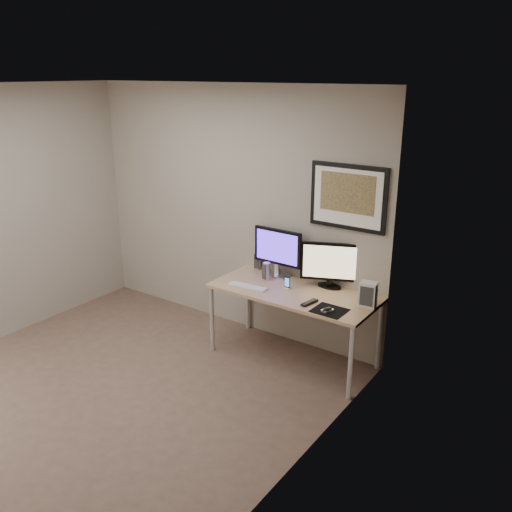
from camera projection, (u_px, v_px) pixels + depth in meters
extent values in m
plane|color=brown|center=(119.00, 389.00, 4.86)|extent=(3.60, 3.60, 0.00)
plane|color=white|center=(90.00, 86.00, 4.01)|extent=(3.60, 3.60, 0.00)
plane|color=gray|center=(231.00, 210.00, 5.76)|extent=(3.60, 0.00, 3.60)
plane|color=gray|center=(294.00, 303.00, 3.47)|extent=(0.00, 3.40, 3.40)
cube|color=#967A49|center=(294.00, 292.00, 5.14)|extent=(1.60, 0.70, 0.03)
cylinder|color=silver|center=(212.00, 319.00, 5.43)|extent=(0.04, 0.04, 0.70)
cylinder|color=silver|center=(248.00, 299.00, 5.91)|extent=(0.04, 0.04, 0.70)
cylinder|color=silver|center=(351.00, 363.00, 4.60)|extent=(0.04, 0.04, 0.70)
cylinder|color=silver|center=(379.00, 336.00, 5.09)|extent=(0.04, 0.04, 0.70)
cube|color=black|center=(348.00, 197.00, 4.91)|extent=(0.75, 0.03, 0.60)
cube|color=white|center=(347.00, 197.00, 4.90)|extent=(0.67, 0.00, 0.52)
cube|color=yellow|center=(347.00, 193.00, 4.88)|extent=(0.54, 0.00, 0.36)
cube|color=#BBBAC0|center=(277.00, 275.00, 5.51)|extent=(0.25, 0.18, 0.02)
cube|color=#BBBAC0|center=(277.00, 269.00, 5.49)|extent=(0.05, 0.04, 0.11)
cube|color=black|center=(278.00, 247.00, 5.42)|extent=(0.54, 0.04, 0.37)
cube|color=#3E1EC7|center=(277.00, 247.00, 5.40)|extent=(0.48, 0.01, 0.31)
cube|color=black|center=(329.00, 286.00, 5.22)|extent=(0.27, 0.22, 0.02)
cube|color=black|center=(329.00, 283.00, 5.20)|extent=(0.07, 0.06, 0.05)
cube|color=black|center=(330.00, 262.00, 5.13)|extent=(0.54, 0.25, 0.37)
cube|color=tan|center=(330.00, 262.00, 5.12)|extent=(0.48, 0.21, 0.32)
cylinder|color=#BBBAC0|center=(257.00, 260.00, 5.68)|extent=(0.10, 0.10, 0.18)
cylinder|color=#BBBAC0|center=(267.00, 271.00, 5.38)|extent=(0.08, 0.08, 0.18)
cube|color=black|center=(287.00, 283.00, 5.16)|extent=(0.06, 0.06, 0.12)
cube|color=silver|center=(248.00, 286.00, 5.22)|extent=(0.42, 0.15, 0.01)
cube|color=black|center=(329.00, 311.00, 4.71)|extent=(0.29, 0.26, 0.00)
ellipsoid|color=black|center=(327.00, 310.00, 4.68)|extent=(0.09, 0.12, 0.03)
cube|color=black|center=(309.00, 302.00, 4.85)|extent=(0.09, 0.20, 0.02)
cube|color=silver|center=(368.00, 294.00, 4.77)|extent=(0.16, 0.13, 0.23)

